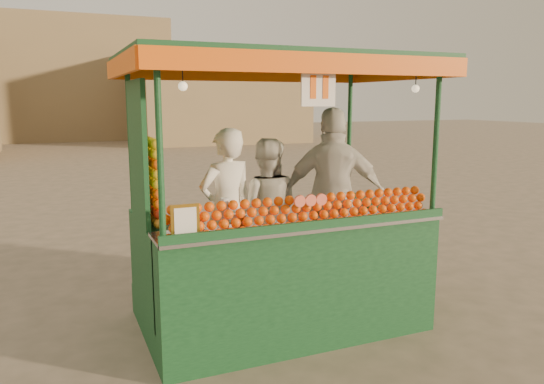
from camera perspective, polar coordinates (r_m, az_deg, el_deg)
name	(u,v)px	position (r m, az deg, el deg)	size (l,w,h in m)	color
ground	(259,330)	(5.50, -1.42, -14.87)	(90.00, 90.00, 0.00)	brown
building_right	(218,97)	(29.98, -5.91, 10.30)	(9.00, 6.00, 5.00)	olive
building_center	(44,80)	(34.67, -23.68, 11.14)	(14.00, 7.00, 7.00)	olive
juice_cart	(275,243)	(5.28, 0.38, -5.58)	(3.02, 1.96, 2.74)	#0F381C
vendor_left	(227,211)	(5.47, -4.98, -2.03)	(0.70, 0.54, 1.72)	white
vendor_middle	(266,211)	(5.74, -0.65, -2.05)	(0.96, 0.88, 1.59)	silver
vendor_right	(334,197)	(5.68, 6.75, -0.55)	(1.22, 0.87, 1.93)	silver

